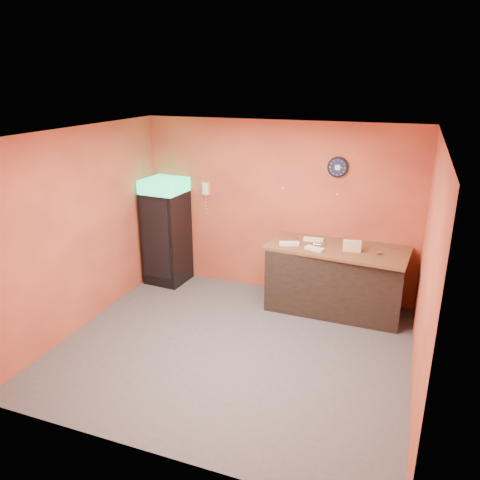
% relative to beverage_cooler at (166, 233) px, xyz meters
% --- Properties ---
extents(floor, '(4.50, 4.50, 0.00)m').
position_rel_beverage_cooler_xyz_m(floor, '(1.85, -1.61, -0.89)').
color(floor, '#47474C').
rests_on(floor, ground).
extents(back_wall, '(4.50, 0.02, 2.80)m').
position_rel_beverage_cooler_xyz_m(back_wall, '(1.85, 0.39, 0.51)').
color(back_wall, '#D75F3C').
rests_on(back_wall, floor).
extents(left_wall, '(0.02, 4.00, 2.80)m').
position_rel_beverage_cooler_xyz_m(left_wall, '(-0.40, -1.61, 0.51)').
color(left_wall, '#D75F3C').
rests_on(left_wall, floor).
extents(right_wall, '(0.02, 4.00, 2.80)m').
position_rel_beverage_cooler_xyz_m(right_wall, '(4.10, -1.61, 0.51)').
color(right_wall, '#D75F3C').
rests_on(right_wall, floor).
extents(ceiling, '(4.50, 4.00, 0.02)m').
position_rel_beverage_cooler_xyz_m(ceiling, '(1.85, -1.61, 1.91)').
color(ceiling, white).
rests_on(ceiling, back_wall).
extents(beverage_cooler, '(0.69, 0.70, 1.82)m').
position_rel_beverage_cooler_xyz_m(beverage_cooler, '(0.00, 0.00, 0.00)').
color(beverage_cooler, black).
rests_on(beverage_cooler, floor).
extents(prep_counter, '(1.98, 0.91, 0.98)m').
position_rel_beverage_cooler_xyz_m(prep_counter, '(2.91, -0.05, -0.40)').
color(prep_counter, black).
rests_on(prep_counter, floor).
extents(wall_clock, '(0.31, 0.06, 0.31)m').
position_rel_beverage_cooler_xyz_m(wall_clock, '(2.78, 0.36, 1.25)').
color(wall_clock, black).
rests_on(wall_clock, back_wall).
extents(wall_phone, '(0.11, 0.10, 0.21)m').
position_rel_beverage_cooler_xyz_m(wall_phone, '(0.62, 0.34, 0.75)').
color(wall_phone, white).
rests_on(wall_phone, back_wall).
extents(butcher_paper, '(2.12, 1.13, 0.04)m').
position_rel_beverage_cooler_xyz_m(butcher_paper, '(2.91, -0.05, 0.11)').
color(butcher_paper, brown).
rests_on(butcher_paper, prep_counter).
extents(sub_roll_stack, '(0.27, 0.13, 0.16)m').
position_rel_beverage_cooler_xyz_m(sub_roll_stack, '(3.14, -0.15, 0.22)').
color(sub_roll_stack, beige).
rests_on(sub_roll_stack, butcher_paper).
extents(wrapped_sandwich_left, '(0.32, 0.20, 0.04)m').
position_rel_beverage_cooler_xyz_m(wrapped_sandwich_left, '(2.22, -0.20, 0.16)').
color(wrapped_sandwich_left, white).
rests_on(wrapped_sandwich_left, butcher_paper).
extents(wrapped_sandwich_mid, '(0.30, 0.20, 0.04)m').
position_rel_beverage_cooler_xyz_m(wrapped_sandwich_mid, '(2.62, -0.29, 0.15)').
color(wrapped_sandwich_mid, white).
rests_on(wrapped_sandwich_mid, butcher_paper).
extents(wrapped_sandwich_right, '(0.31, 0.13, 0.04)m').
position_rel_beverage_cooler_xyz_m(wrapped_sandwich_right, '(2.52, 0.10, 0.16)').
color(wrapped_sandwich_right, white).
rests_on(wrapped_sandwich_right, butcher_paper).
extents(kitchen_tool, '(0.06, 0.06, 0.06)m').
position_rel_beverage_cooler_xyz_m(kitchen_tool, '(2.70, -0.06, 0.16)').
color(kitchen_tool, silver).
rests_on(kitchen_tool, butcher_paper).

